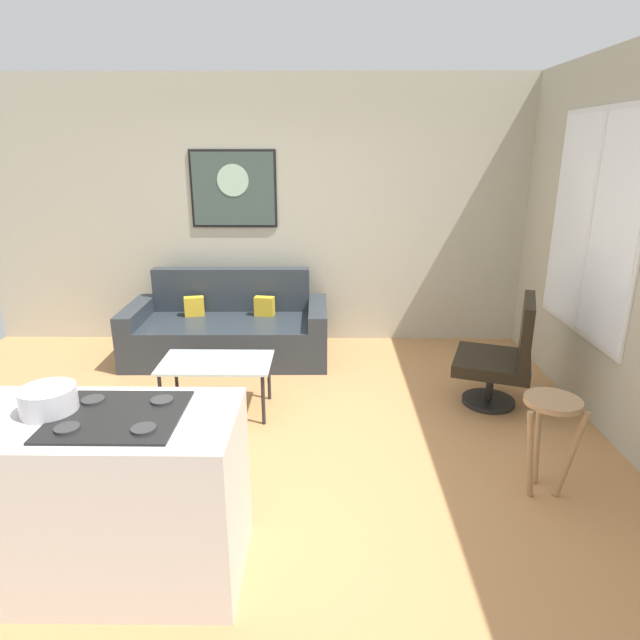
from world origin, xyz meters
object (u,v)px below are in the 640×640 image
object	(u,v)px
coffee_table	(216,366)
mixing_bowl	(48,401)
wall_painting	(233,189)
couch	(229,331)
armchair	(504,356)
bar_stool	(550,419)

from	to	relation	value
coffee_table	mixing_bowl	world-z (taller)	mixing_bowl
wall_painting	mixing_bowl	bearing A→B (deg)	-95.36
couch	wall_painting	world-z (taller)	wall_painting
coffee_table	armchair	world-z (taller)	armchair
couch	wall_painting	distance (m)	1.49
wall_painting	armchair	bearing A→B (deg)	-33.79
armchair	mixing_bowl	distance (m)	3.39
mixing_bowl	wall_painting	size ratio (longest dim) A/B	0.29
bar_stool	wall_painting	bearing A→B (deg)	129.48
coffee_table	wall_painting	distance (m)	2.18
couch	wall_painting	bearing A→B (deg)	87.19
couch	bar_stool	world-z (taller)	couch
couch	bar_stool	size ratio (longest dim) A/B	3.14
wall_painting	couch	bearing A→B (deg)	-92.81
coffee_table	bar_stool	xyz separation A→B (m)	(2.25, -1.08, 0.11)
bar_stool	wall_painting	xyz separation A→B (m)	(-2.34, 2.84, 1.16)
couch	mixing_bowl	bearing A→B (deg)	-95.82
armchair	bar_stool	size ratio (longest dim) A/B	1.46
bar_stool	mixing_bowl	bearing A→B (deg)	-165.97
armchair	wall_painting	bearing A→B (deg)	146.21
bar_stool	mixing_bowl	size ratio (longest dim) A/B	2.49
couch	mixing_bowl	distance (m)	3.06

